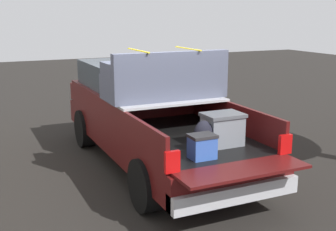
{
  "coord_description": "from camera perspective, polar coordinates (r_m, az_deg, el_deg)",
  "views": [
    {
      "loc": [
        -7.25,
        3.08,
        2.84
      ],
      "look_at": [
        -0.6,
        0.0,
        1.1
      ],
      "focal_mm": 46.61,
      "sensor_mm": 36.0,
      "label": 1
    }
  ],
  "objects": [
    {
      "name": "ground_plane",
      "position": [
        8.37,
        -1.74,
        -6.48
      ],
      "size": [
        40.0,
        40.0,
        0.0
      ],
      "primitive_type": "plane",
      "color": "black"
    },
    {
      "name": "pickup_truck",
      "position": [
        8.42,
        -2.72,
        0.4
      ],
      "size": [
        6.05,
        2.06,
        2.23
      ],
      "color": "#470F0F",
      "rests_on": "ground_plane"
    }
  ]
}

